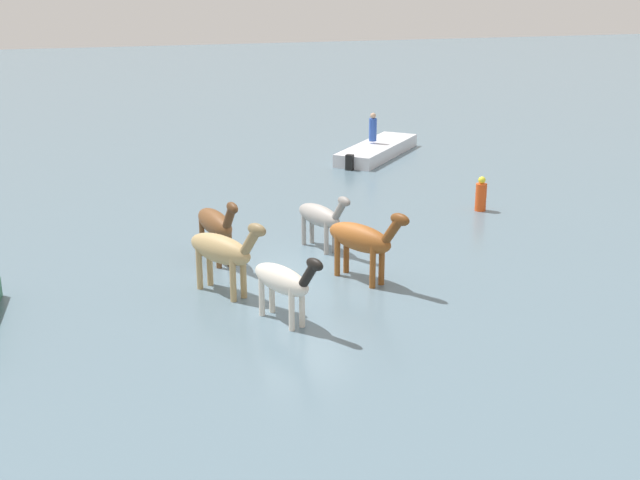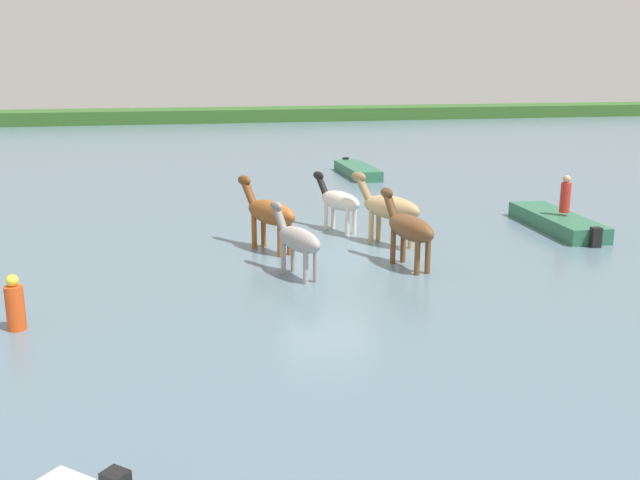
{
  "view_description": "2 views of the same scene",
  "coord_description": "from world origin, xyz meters",
  "px_view_note": "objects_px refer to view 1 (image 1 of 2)",
  "views": [
    {
      "loc": [
        5.15,
        19.2,
        7.44
      ],
      "look_at": [
        -0.87,
        -0.78,
        0.61
      ],
      "focal_mm": 46.17,
      "sensor_mm": 36.0,
      "label": 1
    },
    {
      "loc": [
        -4.41,
        -18.06,
        5.06
      ],
      "look_at": [
        -0.38,
        -0.73,
        0.65
      ],
      "focal_mm": 39.12,
      "sensor_mm": 36.0,
      "label": 2
    }
  ],
  "objects_px": {
    "horse_rear_stallion": "(284,281)",
    "person_helmsman_aft": "(373,128)",
    "horse_chestnut_trailing": "(223,250)",
    "horse_lead": "(321,216)",
    "boat_tender_starboard": "(377,152)",
    "buoy_channel_marker": "(481,195)",
    "horse_gray_outer": "(362,239)",
    "horse_dark_mare": "(216,224)"
  },
  "relations": [
    {
      "from": "horse_lead",
      "to": "buoy_channel_marker",
      "type": "height_order",
      "value": "horse_lead"
    },
    {
      "from": "horse_rear_stallion",
      "to": "horse_dark_mare",
      "type": "xyz_separation_m",
      "value": [
        0.72,
        -4.43,
        0.08
      ]
    },
    {
      "from": "horse_rear_stallion",
      "to": "horse_gray_outer",
      "type": "bearing_deg",
      "value": 103.57
    },
    {
      "from": "horse_chestnut_trailing",
      "to": "boat_tender_starboard",
      "type": "distance_m",
      "value": 16.35
    },
    {
      "from": "horse_dark_mare",
      "to": "buoy_channel_marker",
      "type": "xyz_separation_m",
      "value": [
        -9.09,
        -2.44,
        -0.55
      ]
    },
    {
      "from": "horse_dark_mare",
      "to": "boat_tender_starboard",
      "type": "relative_size",
      "value": 0.48
    },
    {
      "from": "person_helmsman_aft",
      "to": "buoy_channel_marker",
      "type": "bearing_deg",
      "value": 92.76
    },
    {
      "from": "horse_dark_mare",
      "to": "person_helmsman_aft",
      "type": "height_order",
      "value": "horse_dark_mare"
    },
    {
      "from": "horse_lead",
      "to": "horse_dark_mare",
      "type": "height_order",
      "value": "horse_dark_mare"
    },
    {
      "from": "horse_rear_stallion",
      "to": "horse_chestnut_trailing",
      "type": "bearing_deg",
      "value": -178.6
    },
    {
      "from": "horse_chestnut_trailing",
      "to": "person_helmsman_aft",
      "type": "relative_size",
      "value": 2.05
    },
    {
      "from": "horse_lead",
      "to": "boat_tender_starboard",
      "type": "distance_m",
      "value": 12.5
    },
    {
      "from": "buoy_channel_marker",
      "to": "horse_chestnut_trailing",
      "type": "bearing_deg",
      "value": 27.27
    },
    {
      "from": "horse_gray_outer",
      "to": "horse_rear_stallion",
      "type": "height_order",
      "value": "horse_gray_outer"
    },
    {
      "from": "horse_gray_outer",
      "to": "horse_chestnut_trailing",
      "type": "distance_m",
      "value": 3.49
    },
    {
      "from": "horse_chestnut_trailing",
      "to": "person_helmsman_aft",
      "type": "bearing_deg",
      "value": 116.19
    },
    {
      "from": "horse_gray_outer",
      "to": "horse_dark_mare",
      "type": "relative_size",
      "value": 1.0
    },
    {
      "from": "horse_gray_outer",
      "to": "buoy_channel_marker",
      "type": "distance_m",
      "value": 7.68
    },
    {
      "from": "boat_tender_starboard",
      "to": "buoy_channel_marker",
      "type": "distance_m",
      "value": 8.79
    },
    {
      "from": "horse_rear_stallion",
      "to": "buoy_channel_marker",
      "type": "xyz_separation_m",
      "value": [
        -8.37,
        -6.86,
        -0.48
      ]
    },
    {
      "from": "horse_lead",
      "to": "horse_dark_mare",
      "type": "relative_size",
      "value": 0.89
    },
    {
      "from": "boat_tender_starboard",
      "to": "horse_lead",
      "type": "bearing_deg",
      "value": -165.29
    },
    {
      "from": "horse_rear_stallion",
      "to": "person_helmsman_aft",
      "type": "distance_m",
      "value": 17.73
    },
    {
      "from": "horse_rear_stallion",
      "to": "buoy_channel_marker",
      "type": "relative_size",
      "value": 1.97
    },
    {
      "from": "horse_chestnut_trailing",
      "to": "person_helmsman_aft",
      "type": "height_order",
      "value": "horse_chestnut_trailing"
    },
    {
      "from": "horse_lead",
      "to": "person_helmsman_aft",
      "type": "bearing_deg",
      "value": 132.99
    },
    {
      "from": "horse_gray_outer",
      "to": "horse_chestnut_trailing",
      "type": "xyz_separation_m",
      "value": [
        3.48,
        -0.12,
        0.0
      ]
    },
    {
      "from": "horse_gray_outer",
      "to": "horse_chestnut_trailing",
      "type": "bearing_deg",
      "value": -119.29
    },
    {
      "from": "horse_lead",
      "to": "horse_gray_outer",
      "type": "xyz_separation_m",
      "value": [
        -0.27,
        2.68,
        0.15
      ]
    },
    {
      "from": "horse_lead",
      "to": "horse_dark_mare",
      "type": "xyz_separation_m",
      "value": [
        2.96,
        0.18,
        0.1
      ]
    },
    {
      "from": "horse_lead",
      "to": "person_helmsman_aft",
      "type": "distance_m",
      "value": 12.61
    },
    {
      "from": "boat_tender_starboard",
      "to": "buoy_channel_marker",
      "type": "height_order",
      "value": "buoy_channel_marker"
    },
    {
      "from": "horse_rear_stallion",
      "to": "horse_dark_mare",
      "type": "bearing_deg",
      "value": 165.27
    },
    {
      "from": "horse_rear_stallion",
      "to": "person_helmsman_aft",
      "type": "height_order",
      "value": "person_helmsman_aft"
    },
    {
      "from": "horse_lead",
      "to": "boat_tender_starboard",
      "type": "xyz_separation_m",
      "value": [
        -5.82,
        -11.04,
        -0.78
      ]
    },
    {
      "from": "horse_chestnut_trailing",
      "to": "horse_dark_mare",
      "type": "distance_m",
      "value": 2.39
    },
    {
      "from": "boat_tender_starboard",
      "to": "horse_dark_mare",
      "type": "bearing_deg",
      "value": -175.53
    },
    {
      "from": "horse_rear_stallion",
      "to": "buoy_channel_marker",
      "type": "distance_m",
      "value": 10.84
    },
    {
      "from": "horse_gray_outer",
      "to": "horse_dark_mare",
      "type": "bearing_deg",
      "value": -155.04
    },
    {
      "from": "horse_lead",
      "to": "horse_gray_outer",
      "type": "relative_size",
      "value": 0.89
    },
    {
      "from": "horse_gray_outer",
      "to": "horse_chestnut_trailing",
      "type": "height_order",
      "value": "horse_chestnut_trailing"
    },
    {
      "from": "buoy_channel_marker",
      "to": "boat_tender_starboard",
      "type": "bearing_deg",
      "value": -88.0
    }
  ]
}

